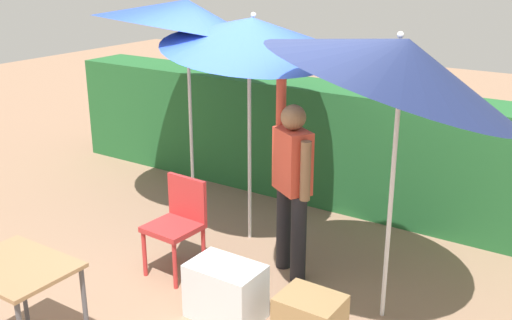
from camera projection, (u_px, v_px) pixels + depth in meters
name	position (u px, v px, depth m)	size (l,w,h in m)	color
ground_plane	(237.00, 286.00, 5.37)	(24.00, 24.00, 0.00)	#937056
hedge_row	(351.00, 148.00, 6.94)	(8.00, 0.70, 1.38)	#23602D
umbrella_rainbow	(251.00, 34.00, 5.63)	(1.76, 1.74, 2.43)	silver
umbrella_orange	(185.00, 16.00, 6.26)	(1.93, 1.92, 2.62)	silver
umbrella_yellow	(400.00, 62.00, 4.31)	(2.06, 1.99, 2.64)	silver
person_vendor	(292.00, 178.00, 5.29)	(0.52, 0.38, 1.88)	black
chair_plastic	(178.00, 220.00, 5.47)	(0.46, 0.46, 0.89)	#B72D2D
cooler_box	(226.00, 291.00, 4.84)	(0.59, 0.39, 0.47)	silver
crate_cardboard	(310.00, 320.00, 4.51)	(0.47, 0.38, 0.40)	#9E7A4C
folding_table	(18.00, 277.00, 4.21)	(0.80, 0.60, 0.76)	#4C4C51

